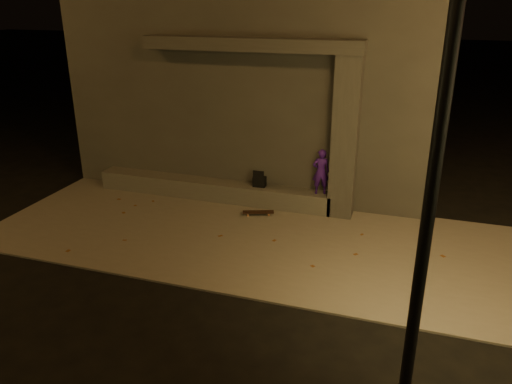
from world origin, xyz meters
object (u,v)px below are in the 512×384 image
(skateboard, at_px, (258,212))
(street_lamp_0, at_px, (450,57))
(column, at_px, (345,139))
(backpack, at_px, (259,181))
(skateboarder, at_px, (321,172))

(skateboard, distance_m, street_lamp_0, 7.37)
(column, height_order, street_lamp_0, street_lamp_0)
(skateboard, height_order, street_lamp_0, street_lamp_0)
(backpack, bearing_deg, skateboard, -74.93)
(street_lamp_0, bearing_deg, column, 106.15)
(column, distance_m, backpack, 2.31)
(skateboarder, distance_m, skateboard, 1.71)
(skateboarder, xyz_separation_m, street_lamp_0, (2.15, -5.70, 3.20))
(column, relative_size, street_lamp_0, 0.48)
(street_lamp_0, bearing_deg, skateboarder, 110.67)
(skateboarder, relative_size, street_lamp_0, 0.14)
(column, height_order, skateboard, column)
(skateboard, bearing_deg, street_lamp_0, -75.64)
(backpack, height_order, street_lamp_0, street_lamp_0)
(street_lamp_0, bearing_deg, skateboard, 124.29)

